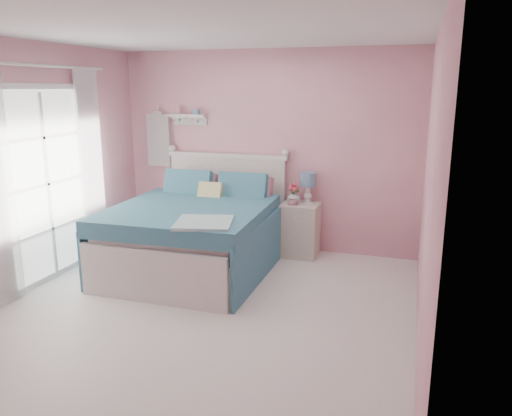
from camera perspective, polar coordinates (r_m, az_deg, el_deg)
The scene contains 12 objects.
floor at distance 4.93m, azimuth -6.63°, elevation -11.92°, with size 4.50×4.50×0.00m, color silver.
room_shell at distance 4.48m, azimuth -7.18°, elevation 6.68°, with size 4.50×4.50×4.50m.
bed at distance 5.98m, azimuth -6.81°, elevation -3.01°, with size 1.77×2.20×1.26m.
nightstand at distance 6.43m, azimuth 5.01°, elevation -2.47°, with size 0.47×0.46×0.68m.
table_lamp at distance 6.37m, azimuth 5.98°, elevation 3.02°, with size 0.20×0.20×0.39m.
vase at distance 6.37m, azimuth 4.32°, elevation 1.31°, with size 0.16×0.16×0.17m, color silver.
teacup at distance 6.26m, azimuth 4.23°, elevation 0.64°, with size 0.09×0.09×0.07m, color pink.
roses at distance 6.34m, azimuth 4.31°, elevation 2.37°, with size 0.14×0.11×0.12m.
wall_shelf at distance 6.91m, azimuth -7.76°, elevation 10.30°, with size 0.50×0.15×0.25m.
hanging_dress at distance 7.14m, azimuth -11.09°, elevation 7.58°, with size 0.34×0.03×0.72m, color white.
french_door at distance 5.97m, azimuth -22.77°, elevation 2.48°, with size 0.04×1.32×2.16m.
curtain_far at distance 6.49m, azimuth -18.29°, elevation 4.62°, with size 0.04×0.40×2.32m, color white.
Camera 1 is at (1.89, -4.03, 2.11)m, focal length 35.00 mm.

